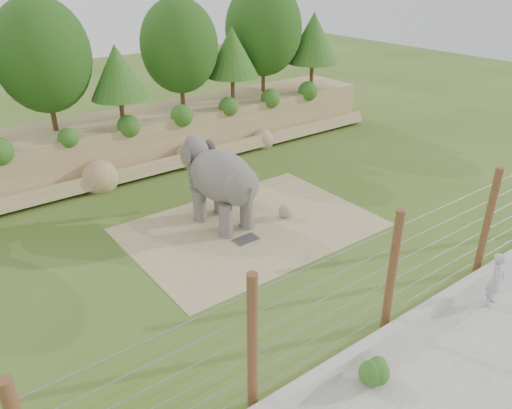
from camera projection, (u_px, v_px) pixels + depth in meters
ground at (289, 262)px, 18.42m from camera, size 90.00×90.00×0.00m
back_embankment at (142, 89)px, 26.04m from camera, size 30.00×5.52×8.77m
dirt_patch at (251, 227)px, 20.83m from camera, size 10.00×7.00×0.02m
drain_grate at (246, 239)px, 19.87m from camera, size 1.00×0.60×0.03m
elephant at (222, 187)px, 20.36m from camera, size 2.10×4.28×3.36m
stone_ball at (285, 211)px, 21.46m from camera, size 0.62×0.62×0.62m
retaining_wall at (398, 329)px, 14.73m from camera, size 26.00×0.35×0.50m
walkway at (457, 376)px, 13.41m from camera, size 26.00×4.00×0.01m
barrier_fence at (392, 272)px, 14.31m from camera, size 20.26×0.26×4.00m
walkway_shrub at (375, 372)px, 13.05m from camera, size 0.70×0.70×0.70m
zookeeper at (496, 280)px, 15.79m from camera, size 0.77×0.60×1.88m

